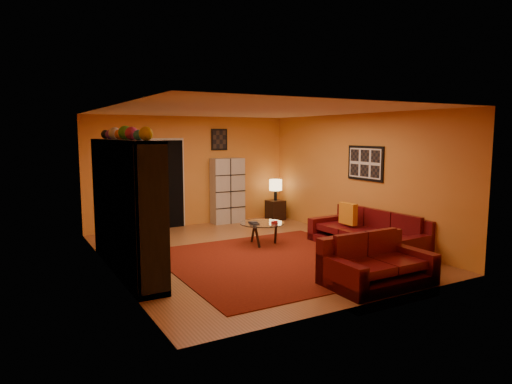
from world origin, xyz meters
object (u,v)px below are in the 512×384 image
entertainment_unit (125,206)px  table_lamp (276,186)px  sofa (371,234)px  side_table (275,210)px  coffee_table (262,225)px  bowl_chair (152,221)px  loveseat (374,264)px  tv (129,211)px  storage_cabinet (228,191)px

entertainment_unit → table_lamp: (4.40, 2.56, -0.17)m
sofa → side_table: sofa is taller
coffee_table → bowl_chair: 2.64m
loveseat → bowl_chair: size_ratio=2.48×
entertainment_unit → tv: size_ratio=3.35×
sofa → entertainment_unit: bearing=166.6°
bowl_chair → table_lamp: table_lamp is taller
side_table → bowl_chair: bearing=-178.9°
bowl_chair → side_table: (3.24, 0.06, -0.03)m
storage_cabinet → table_lamp: 1.27m
loveseat → table_lamp: table_lamp is taller
loveseat → storage_cabinet: bearing=-1.4°
sofa → coffee_table: size_ratio=2.77×
entertainment_unit → table_lamp: bearing=30.2°
entertainment_unit → loveseat: (3.02, -2.42, -0.77)m
sofa → side_table: bearing=88.0°
entertainment_unit → side_table: size_ratio=6.00×
loveseat → side_table: size_ratio=3.12×
storage_cabinet → coffee_table: bearing=-100.5°
sofa → storage_cabinet: bearing=106.7°
tv → sofa: bearing=-100.5°
side_table → table_lamp: bearing=90.0°
sofa → table_lamp: size_ratio=4.56×
entertainment_unit → bowl_chair: size_ratio=4.78×
coffee_table → storage_cabinet: size_ratio=0.55×
loveseat → table_lamp: bearing=-15.4°
entertainment_unit → storage_cabinet: (3.15, 2.80, -0.25)m
loveseat → storage_cabinet: 5.24m
sofa → table_lamp: 3.48m
tv → sofa: (4.37, -0.81, -0.70)m
loveseat → bowl_chair: bearing=20.9°
bowl_chair → side_table: bowl_chair is taller
loveseat → coffee_table: loveseat is taller
loveseat → bowl_chair: loveseat is taller
sofa → storage_cabinet: storage_cabinet is taller
side_table → tv: bearing=-148.9°
sofa → table_lamp: table_lamp is taller
tv → side_table: 5.13m
bowl_chair → tv: bearing=-113.4°
sofa → bowl_chair: size_ratio=3.90×
bowl_chair → loveseat: bearing=-69.3°
sofa → side_table: (-0.02, 3.43, -0.03)m
tv → table_lamp: size_ratio=1.67×
tv → loveseat: bearing=-128.5°
entertainment_unit → side_table: (4.40, 2.56, -0.80)m
sofa → bowl_chair: 4.69m
storage_cabinet → bowl_chair: (-2.00, -0.30, -0.52)m
table_lamp → tv: bearing=-148.9°
loveseat → sofa: bearing=-42.0°
coffee_table → storage_cabinet: storage_cabinet is taller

